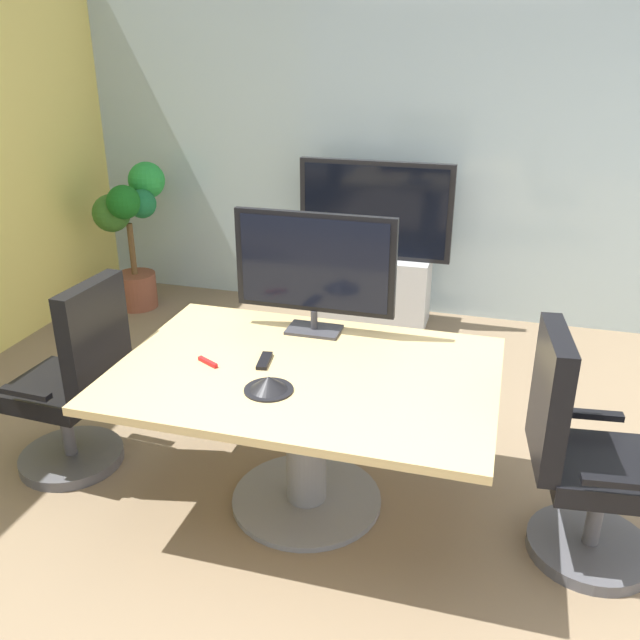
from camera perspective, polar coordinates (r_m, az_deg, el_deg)
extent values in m
plane|color=#7A664C|center=(3.39, -0.67, -17.89)|extent=(7.07, 7.07, 0.00)
cube|color=#9EB2B7|center=(5.59, 8.41, 14.57)|extent=(5.71, 0.10, 2.83)
cube|color=tan|center=(3.22, -1.22, -4.48)|extent=(1.78, 1.23, 0.04)
cylinder|color=slate|center=(3.41, -1.17, -10.12)|extent=(0.20, 0.20, 0.72)
cylinder|color=slate|center=(3.61, -1.12, -14.69)|extent=(0.76, 0.76, 0.03)
cylinder|color=#4C4C51|center=(4.12, -20.00, -10.71)|extent=(0.56, 0.56, 0.06)
cylinder|color=#4C4C51|center=(4.01, -20.41, -8.20)|extent=(0.07, 0.07, 0.36)
cube|color=black|center=(3.90, -20.86, -5.43)|extent=(0.50, 0.50, 0.10)
cube|color=black|center=(3.60, -18.25, -1.60)|extent=(0.11, 0.46, 0.60)
cube|color=black|center=(4.02, -18.61, -2.35)|extent=(0.28, 0.06, 0.03)
cube|color=black|center=(3.67, -23.37, -5.62)|extent=(0.28, 0.06, 0.03)
cylinder|color=#4C4C51|center=(3.54, 21.52, -17.22)|extent=(0.56, 0.56, 0.06)
cylinder|color=#4C4C51|center=(3.41, 22.05, -14.50)|extent=(0.07, 0.07, 0.36)
cube|color=black|center=(3.29, 22.63, -11.44)|extent=(0.53, 0.53, 0.10)
cube|color=black|center=(3.06, 18.65, -6.21)|extent=(0.14, 0.46, 0.60)
cube|color=black|center=(3.01, 23.61, -12.31)|extent=(0.28, 0.08, 0.03)
cube|color=black|center=(3.44, 21.74, -7.35)|extent=(0.28, 0.08, 0.03)
cube|color=#333338|center=(3.60, -0.49, -0.82)|extent=(0.28, 0.18, 0.02)
cylinder|color=#333338|center=(3.58, -0.50, 0.03)|extent=(0.04, 0.04, 0.10)
cube|color=black|center=(3.48, -0.46, 4.81)|extent=(0.84, 0.04, 0.52)
cube|color=black|center=(3.46, -0.55, 4.70)|extent=(0.77, 0.01, 0.47)
cube|color=#B7BABC|center=(5.59, 4.46, 2.65)|extent=(0.90, 0.36, 0.55)
cube|color=black|center=(5.37, 4.63, 9.13)|extent=(1.20, 0.06, 0.76)
cube|color=black|center=(5.34, 4.55, 9.04)|extent=(1.12, 0.01, 0.69)
cylinder|color=brown|center=(6.09, -15.06, 2.42)|extent=(0.34, 0.34, 0.30)
cylinder|color=brown|center=(5.98, -15.43, 5.74)|extent=(0.05, 0.05, 0.44)
sphere|color=#175F30|center=(5.83, -14.65, 9.37)|extent=(0.24, 0.24, 0.24)
sphere|color=#238C35|center=(5.98, -14.28, 11.24)|extent=(0.30, 0.30, 0.30)
sphere|color=#22882B|center=(6.09, -16.89, 8.64)|extent=(0.23, 0.23, 0.23)
sphere|color=#306221|center=(5.92, -17.02, 8.53)|extent=(0.31, 0.31, 0.31)
sphere|color=#145A18|center=(5.76, -16.08, 9.44)|extent=(0.27, 0.27, 0.27)
cone|color=black|center=(3.02, -4.32, -5.31)|extent=(0.19, 0.19, 0.07)
cylinder|color=black|center=(3.04, -4.31, -5.82)|extent=(0.22, 0.22, 0.01)
cube|color=black|center=(3.28, -4.67, -3.41)|extent=(0.08, 0.18, 0.02)
cube|color=red|center=(3.30, -9.35, -3.49)|extent=(0.12, 0.08, 0.02)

